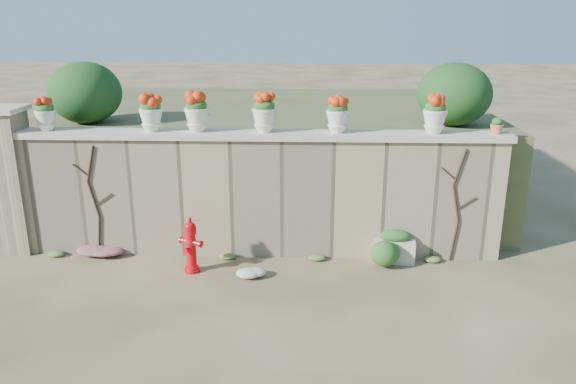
{
  "coord_description": "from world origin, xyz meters",
  "views": [
    {
      "loc": [
        0.82,
        -7.04,
        3.92
      ],
      "look_at": [
        0.52,
        1.4,
        1.22
      ],
      "focal_mm": 35.0,
      "sensor_mm": 36.0,
      "label": 1
    }
  ],
  "objects_px": {
    "planter_box": "(395,246)",
    "terracotta_pot": "(497,127)",
    "urn_pot_0": "(45,114)",
    "fire_hydrant": "(191,245)"
  },
  "relations": [
    {
      "from": "fire_hydrant",
      "to": "planter_box",
      "type": "relative_size",
      "value": 1.32
    },
    {
      "from": "planter_box",
      "to": "urn_pot_0",
      "type": "xyz_separation_m",
      "value": [
        -5.68,
        0.25,
        2.11
      ]
    },
    {
      "from": "planter_box",
      "to": "fire_hydrant",
      "type": "bearing_deg",
      "value": -164.28
    },
    {
      "from": "planter_box",
      "to": "urn_pot_0",
      "type": "height_order",
      "value": "urn_pot_0"
    },
    {
      "from": "urn_pot_0",
      "to": "terracotta_pot",
      "type": "height_order",
      "value": "urn_pot_0"
    },
    {
      "from": "urn_pot_0",
      "to": "fire_hydrant",
      "type": "bearing_deg",
      "value": -17.86
    },
    {
      "from": "fire_hydrant",
      "to": "planter_box",
      "type": "xyz_separation_m",
      "value": [
        3.27,
        0.53,
        -0.21
      ]
    },
    {
      "from": "planter_box",
      "to": "terracotta_pot",
      "type": "distance_m",
      "value": 2.5
    },
    {
      "from": "planter_box",
      "to": "terracotta_pot",
      "type": "relative_size",
      "value": 2.8
    },
    {
      "from": "urn_pot_0",
      "to": "terracotta_pot",
      "type": "relative_size",
      "value": 2.16
    }
  ]
}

